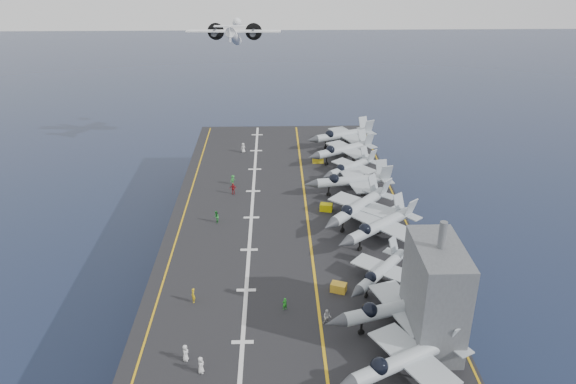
{
  "coord_description": "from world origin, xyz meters",
  "views": [
    {
      "loc": [
        -2.21,
        -79.86,
        52.4
      ],
      "look_at": [
        0.0,
        4.0,
        13.0
      ],
      "focal_mm": 35.0,
      "sensor_mm": 36.0,
      "label": 1
    }
  ],
  "objects_px": {
    "island_superstructure": "(436,284)",
    "tow_cart_a": "(339,287)",
    "fighter_jet_0": "(406,358)",
    "transport_plane": "(234,37)"
  },
  "relations": [
    {
      "from": "fighter_jet_0",
      "to": "transport_plane",
      "type": "height_order",
      "value": "transport_plane"
    },
    {
      "from": "island_superstructure",
      "to": "fighter_jet_0",
      "type": "distance_m",
      "value": 8.71
    },
    {
      "from": "island_superstructure",
      "to": "tow_cart_a",
      "type": "bearing_deg",
      "value": 134.15
    },
    {
      "from": "island_superstructure",
      "to": "fighter_jet_0",
      "type": "relative_size",
      "value": 0.8
    },
    {
      "from": "fighter_jet_0",
      "to": "transport_plane",
      "type": "bearing_deg",
      "value": 103.6
    },
    {
      "from": "island_superstructure",
      "to": "tow_cart_a",
      "type": "relative_size",
      "value": 6.63
    },
    {
      "from": "transport_plane",
      "to": "island_superstructure",
      "type": "bearing_deg",
      "value": -73.0
    },
    {
      "from": "island_superstructure",
      "to": "transport_plane",
      "type": "xyz_separation_m",
      "value": [
        -26.52,
        86.77,
        11.28
      ]
    },
    {
      "from": "tow_cart_a",
      "to": "transport_plane",
      "type": "relative_size",
      "value": 0.1
    },
    {
      "from": "island_superstructure",
      "to": "fighter_jet_0",
      "type": "xyz_separation_m",
      "value": [
        -4.07,
        -6.04,
        -4.77
      ]
    }
  ]
}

